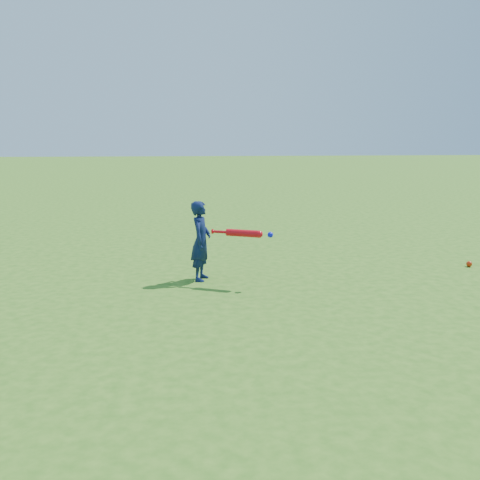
# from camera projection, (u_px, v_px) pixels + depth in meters

# --- Properties ---
(ground) EXTENTS (80.00, 80.00, 0.00)m
(ground) POSITION_uv_depth(u_px,v_px,m) (260.00, 270.00, 7.05)
(ground) COLOR #346919
(ground) RESTS_ON ground
(child) EXTENTS (0.32, 0.41, 0.97)m
(child) POSITION_uv_depth(u_px,v_px,m) (201.00, 241.00, 6.49)
(child) COLOR #0D1840
(child) RESTS_ON ground
(ground_ball_red) EXTENTS (0.08, 0.08, 0.08)m
(ground_ball_red) POSITION_uv_depth(u_px,v_px,m) (469.00, 264.00, 7.22)
(ground_ball_red) COLOR red
(ground_ball_red) RESTS_ON ground
(bat_swing) EXTENTS (0.70, 0.35, 0.09)m
(bat_swing) POSITION_uv_depth(u_px,v_px,m) (246.00, 233.00, 6.24)
(bat_swing) COLOR red
(bat_swing) RESTS_ON ground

